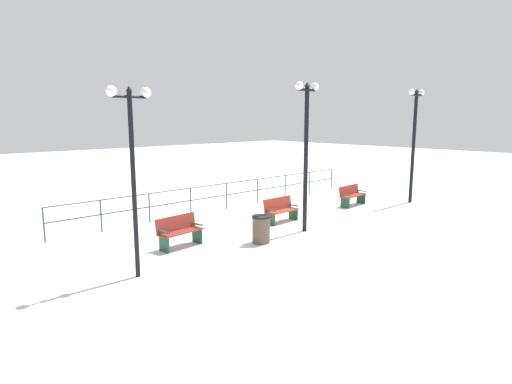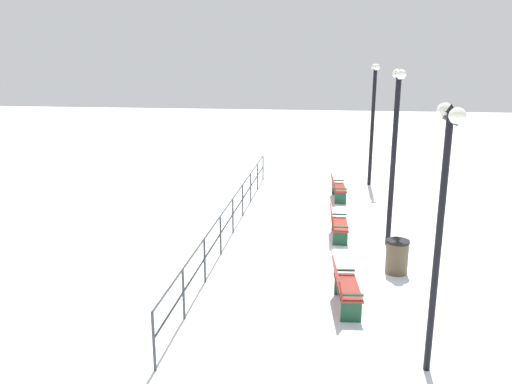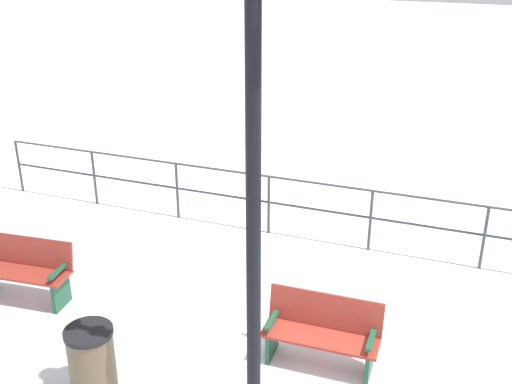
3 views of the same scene
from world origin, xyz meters
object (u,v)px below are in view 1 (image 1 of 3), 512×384
at_px(bench_second, 281,210).
at_px(lamppost_near, 132,150).
at_px(lamppost_middle, 306,138).
at_px(bench_third, 352,195).
at_px(bench_nearest, 179,231).
at_px(lamppost_far, 414,132).
at_px(trash_bin, 261,229).

xyz_separation_m(bench_second, lamppost_near, (1.43, -6.43, 2.55)).
bearing_deg(lamppost_middle, bench_third, 106.17).
distance_m(bench_second, lamppost_near, 7.06).
bearing_deg(bench_second, bench_nearest, -90.05).
relative_size(bench_nearest, bench_second, 1.01).
height_order(bench_nearest, lamppost_near, lamppost_near).
height_order(bench_nearest, bench_third, bench_nearest).
bearing_deg(lamppost_far, lamppost_middle, -90.00).
relative_size(lamppost_middle, lamppost_far, 0.98).
distance_m(bench_nearest, lamppost_middle, 4.98).
height_order(bench_second, bench_third, bench_second).
bearing_deg(bench_nearest, bench_third, 84.92).
distance_m(bench_nearest, bench_second, 4.38).
bearing_deg(trash_bin, bench_nearest, -123.13).
height_order(bench_nearest, lamppost_far, lamppost_far).
xyz_separation_m(bench_third, lamppost_middle, (1.37, -4.72, 2.64)).
height_order(bench_nearest, trash_bin, bench_nearest).
xyz_separation_m(bench_third, trash_bin, (1.36, -6.72, -0.04)).
bearing_deg(bench_second, lamppost_middle, -15.21).
bearing_deg(lamppost_far, bench_nearest, -96.76).
relative_size(bench_third, lamppost_far, 0.32).
bearing_deg(bench_second, lamppost_near, -78.77).
bearing_deg(lamppost_middle, lamppost_far, 90.00).
xyz_separation_m(bench_nearest, lamppost_middle, (1.33, 4.02, 2.62)).
relative_size(lamppost_near, lamppost_far, 0.90).
bearing_deg(lamppost_near, lamppost_far, 90.00).
relative_size(bench_third, trash_bin, 1.85).
bearing_deg(lamppost_near, lamppost_middle, 90.00).
relative_size(lamppost_near, trash_bin, 5.27).
bearing_deg(bench_third, lamppost_near, -86.72).
distance_m(bench_nearest, bench_third, 8.75).
bearing_deg(bench_third, trash_bin, -82.52).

